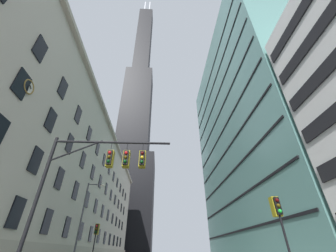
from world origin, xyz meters
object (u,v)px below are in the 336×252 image
object	(u,v)px
street_lamppost	(85,214)
traffic_signal_mast	(101,169)
traffic_light_far_left	(96,232)
traffic_light_near_right	(278,211)

from	to	relation	value
street_lamppost	traffic_signal_mast	bearing A→B (deg)	-69.68
traffic_signal_mast	traffic_light_far_left	distance (m)	13.56
traffic_signal_mast	traffic_light_far_left	world-z (taller)	traffic_signal_mast
traffic_signal_mast	traffic_light_far_left	xyz separation A→B (m)	(-3.18, 12.98, -2.26)
traffic_light_near_right	street_lamppost	distance (m)	19.09
traffic_light_far_left	street_lamppost	world-z (taller)	street_lamppost
street_lamppost	traffic_light_near_right	bearing A→B (deg)	-40.16
traffic_light_far_left	street_lamppost	distance (m)	2.22
traffic_light_near_right	street_lamppost	bearing A→B (deg)	139.84
traffic_light_near_right	traffic_light_far_left	distance (m)	18.43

